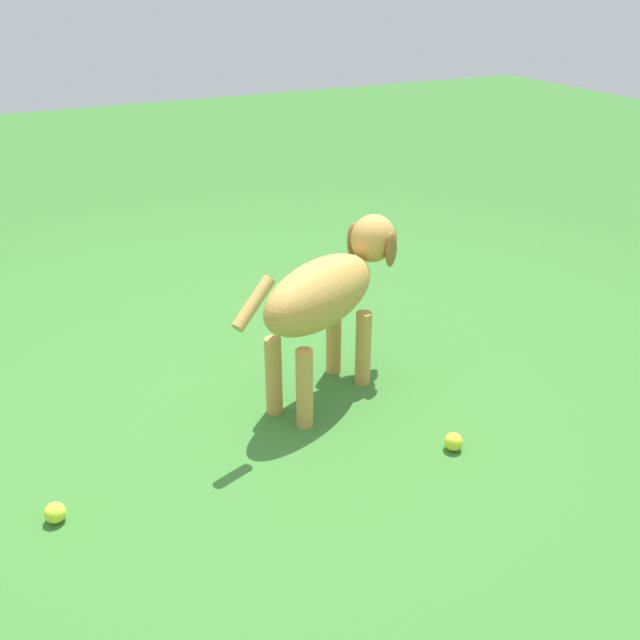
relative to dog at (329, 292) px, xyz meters
name	(u,v)px	position (x,y,z in m)	size (l,w,h in m)	color
ground	(269,410)	(-0.02, 0.27, -0.43)	(14.00, 14.00, 0.00)	#38722D
dog	(329,292)	(0.00, 0.00, 0.00)	(0.51, 0.89, 0.66)	#C69347
tennis_ball_0	(55,513)	(-0.30, 1.10, -0.40)	(0.07, 0.07, 0.07)	#D3E237
tennis_ball_1	(347,294)	(0.73, -0.48, -0.40)	(0.07, 0.07, 0.07)	#C9D52C
tennis_ball_2	(454,442)	(-0.55, -0.22, -0.40)	(0.07, 0.07, 0.07)	#CCD72F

